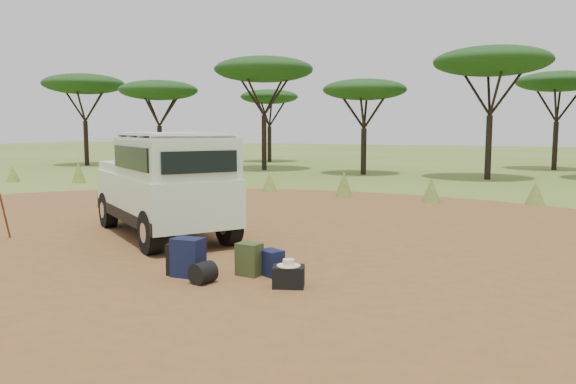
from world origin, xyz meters
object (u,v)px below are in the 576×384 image
at_px(safari_vehicle, 165,187).
at_px(backpack_navy, 188,257).
at_px(backpack_olive, 249,259).
at_px(duffel_navy, 271,263).
at_px(hard_case, 289,277).
at_px(walking_staff, 2,202).
at_px(backpack_black, 180,259).

distance_m(safari_vehicle, backpack_navy, 3.56).
bearing_deg(backpack_olive, duffel_navy, 30.81).
distance_m(duffel_navy, hard_case, 0.73).
xyz_separation_m(backpack_olive, duffel_navy, (0.32, 0.14, -0.06)).
height_order(walking_staff, backpack_olive, walking_staff).
bearing_deg(backpack_olive, walking_staff, -178.12).
xyz_separation_m(backpack_black, duffel_navy, (1.33, 0.56, -0.05)).
height_order(duffel_navy, hard_case, duffel_navy).
height_order(safari_vehicle, backpack_navy, safari_vehicle).
relative_size(safari_vehicle, duffel_navy, 11.53).
height_order(safari_vehicle, hard_case, safari_vehicle).
relative_size(walking_staff, backpack_black, 3.25).
relative_size(backpack_black, backpack_navy, 0.83).
bearing_deg(hard_case, safari_vehicle, 129.05).
distance_m(safari_vehicle, hard_case, 4.82).
bearing_deg(duffel_navy, backpack_black, -130.56).
relative_size(safari_vehicle, backpack_navy, 7.68).
bearing_deg(safari_vehicle, backpack_black, -14.51).
height_order(walking_staff, hard_case, walking_staff).
relative_size(backpack_black, hard_case, 1.12).
relative_size(backpack_olive, duffel_navy, 1.27).
height_order(safari_vehicle, backpack_olive, safari_vehicle).
bearing_deg(safari_vehicle, hard_case, 3.49).
bearing_deg(backpack_black, backpack_olive, 15.30).
bearing_deg(safari_vehicle, backpack_olive, 1.40).
distance_m(backpack_navy, duffel_navy, 1.31).
xyz_separation_m(safari_vehicle, walking_staff, (-2.88, -1.70, -0.28)).
bearing_deg(safari_vehicle, duffel_navy, 5.65).
relative_size(walking_staff, hard_case, 3.65).
bearing_deg(walking_staff, backpack_navy, -31.72).
xyz_separation_m(backpack_navy, backpack_olive, (0.85, 0.44, -0.05)).
bearing_deg(backpack_black, backpack_navy, -16.45).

